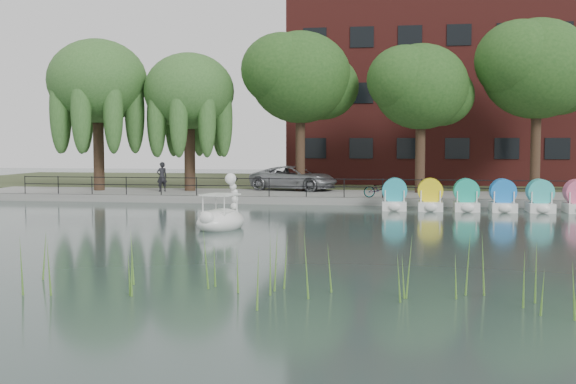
% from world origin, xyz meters
% --- Properties ---
extents(ground_plane, '(120.00, 120.00, 0.00)m').
position_xyz_m(ground_plane, '(0.00, 0.00, 0.00)').
color(ground_plane, '#384B49').
extents(promenade, '(40.00, 6.00, 0.40)m').
position_xyz_m(promenade, '(0.00, 16.00, 0.20)').
color(promenade, gray).
rests_on(promenade, ground_plane).
extents(kerb, '(40.00, 0.25, 0.40)m').
position_xyz_m(kerb, '(0.00, 13.05, 0.20)').
color(kerb, gray).
rests_on(kerb, ground_plane).
extents(land_strip, '(60.00, 22.00, 0.36)m').
position_xyz_m(land_strip, '(0.00, 30.00, 0.18)').
color(land_strip, '#47512D').
rests_on(land_strip, ground_plane).
extents(railing, '(32.00, 0.05, 1.00)m').
position_xyz_m(railing, '(0.00, 13.25, 1.15)').
color(railing, black).
rests_on(railing, promenade).
extents(apartment_building, '(20.00, 10.07, 18.00)m').
position_xyz_m(apartment_building, '(7.00, 29.97, 9.36)').
color(apartment_building, '#4C1E16').
rests_on(apartment_building, land_strip).
extents(willow_left, '(5.88, 5.88, 9.01)m').
position_xyz_m(willow_left, '(-13.00, 16.50, 6.87)').
color(willow_left, '#473323').
rests_on(willow_left, promenade).
extents(willow_mid, '(5.32, 5.32, 8.15)m').
position_xyz_m(willow_mid, '(-7.50, 17.00, 6.25)').
color(willow_mid, '#473323').
rests_on(willow_mid, promenade).
extents(broadleaf_center, '(6.00, 6.00, 9.25)m').
position_xyz_m(broadleaf_center, '(-1.00, 18.00, 7.06)').
color(broadleaf_center, '#473323').
rests_on(broadleaf_center, promenade).
extents(broadleaf_right, '(5.40, 5.40, 8.32)m').
position_xyz_m(broadleaf_right, '(6.00, 17.50, 6.39)').
color(broadleaf_right, '#473323').
rests_on(broadleaf_right, promenade).
extents(broadleaf_far, '(6.30, 6.30, 9.71)m').
position_xyz_m(broadleaf_far, '(12.50, 18.50, 7.40)').
color(broadleaf_far, '#473323').
rests_on(broadleaf_far, promenade).
extents(minivan, '(4.18, 6.49, 1.67)m').
position_xyz_m(minivan, '(-1.42, 18.32, 1.23)').
color(minivan, gray).
rests_on(minivan, promenade).
extents(bicycle, '(0.75, 1.77, 1.00)m').
position_xyz_m(bicycle, '(3.87, 13.44, 0.90)').
color(bicycle, gray).
rests_on(bicycle, promenade).
extents(pedestrian, '(0.86, 0.83, 1.98)m').
position_xyz_m(pedestrian, '(-8.88, 15.95, 1.39)').
color(pedestrian, black).
rests_on(pedestrian, promenade).
extents(swan_boat, '(2.12, 2.78, 2.09)m').
position_xyz_m(swan_boat, '(-1.77, 2.13, 0.46)').
color(swan_boat, white).
rests_on(swan_boat, ground_plane).
extents(pedal_boat_row, '(11.35, 1.70, 1.40)m').
position_xyz_m(pedal_boat_row, '(9.75, 10.99, 0.61)').
color(pedal_boat_row, white).
rests_on(pedal_boat_row, ground_plane).
extents(reed_bank, '(24.00, 2.40, 1.20)m').
position_xyz_m(reed_bank, '(2.00, -9.50, 0.60)').
color(reed_bank, '#669938').
rests_on(reed_bank, ground_plane).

